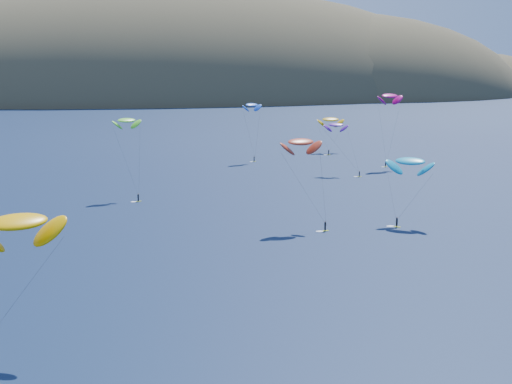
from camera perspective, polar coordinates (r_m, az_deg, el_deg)
The scene contains 9 objects.
island at distance 622.47m, azimuth -6.03°, elevation 6.77°, with size 730.00×300.00×210.00m.
kitesurfer_2 at distance 90.16m, azimuth -18.51°, elevation -2.29°, with size 12.81×13.83×19.39m.
kitesurfer_3 at distance 184.04m, azimuth -10.31°, elevation 5.64°, with size 7.95×12.12×21.32m.
kitesurfer_4 at distance 241.38m, azimuth -0.35°, elevation 6.98°, with size 8.08×7.23×20.84m.
kitesurfer_5 at distance 155.98m, azimuth 12.23°, elevation 2.42°, with size 10.69×9.42×16.10m.
kitesurfer_6 at distance 217.11m, azimuth 6.43°, elevation 5.36°, with size 9.48×11.01×16.65m.
kitesurfer_8 at distance 233.27m, azimuth 10.66°, elevation 7.57°, with size 10.25×7.17×25.13m.
kitesurfer_9 at distance 149.83m, azimuth 3.62°, elevation 4.01°, with size 9.61×9.88×20.31m.
kitesurfer_11 at distance 264.85m, azimuth 5.99°, elevation 5.79°, with size 9.74×11.64×14.53m.
Camera 1 is at (-11.41, -56.25, 36.38)m, focal length 50.00 mm.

